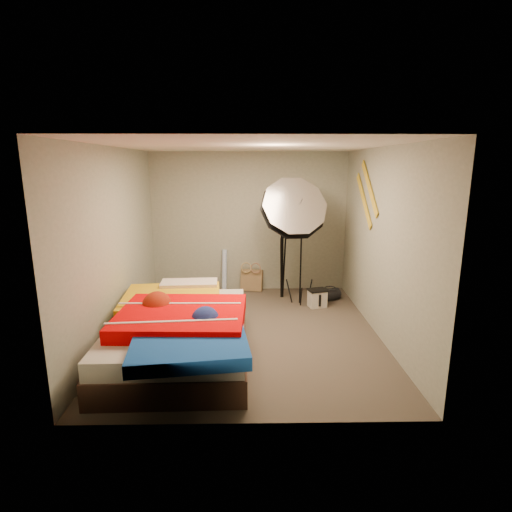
{
  "coord_description": "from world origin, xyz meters",
  "views": [
    {
      "loc": [
        -0.0,
        -5.16,
        2.27
      ],
      "look_at": [
        0.1,
        0.6,
        0.95
      ],
      "focal_mm": 28.0,
      "sensor_mm": 36.0,
      "label": 1
    }
  ],
  "objects_px": {
    "tote_bag": "(252,280)",
    "photo_umbrella": "(293,210)",
    "camera_case": "(317,299)",
    "camera_tripod": "(282,260)",
    "wrapping_roll": "(224,270)",
    "duffel_bag": "(330,295)",
    "bed": "(180,331)"
  },
  "relations": [
    {
      "from": "photo_umbrella",
      "to": "camera_case",
      "type": "bearing_deg",
      "value": -4.64
    },
    {
      "from": "duffel_bag",
      "to": "photo_umbrella",
      "type": "bearing_deg",
      "value": 173.87
    },
    {
      "from": "tote_bag",
      "to": "bed",
      "type": "xyz_separation_m",
      "value": [
        -0.87,
        -2.6,
        0.14
      ]
    },
    {
      "from": "tote_bag",
      "to": "photo_umbrella",
      "type": "height_order",
      "value": "photo_umbrella"
    },
    {
      "from": "duffel_bag",
      "to": "photo_umbrella",
      "type": "height_order",
      "value": "photo_umbrella"
    },
    {
      "from": "camera_case",
      "to": "duffel_bag",
      "type": "relative_size",
      "value": 0.83
    },
    {
      "from": "duffel_bag",
      "to": "camera_tripod",
      "type": "distance_m",
      "value": 1.01
    },
    {
      "from": "tote_bag",
      "to": "photo_umbrella",
      "type": "relative_size",
      "value": 0.18
    },
    {
      "from": "duffel_bag",
      "to": "camera_tripod",
      "type": "relative_size",
      "value": 0.28
    },
    {
      "from": "duffel_bag",
      "to": "photo_umbrella",
      "type": "relative_size",
      "value": 0.15
    },
    {
      "from": "tote_bag",
      "to": "photo_umbrella",
      "type": "bearing_deg",
      "value": -40.39
    },
    {
      "from": "camera_case",
      "to": "duffel_bag",
      "type": "bearing_deg",
      "value": 33.18
    },
    {
      "from": "camera_case",
      "to": "photo_umbrella",
      "type": "height_order",
      "value": "photo_umbrella"
    },
    {
      "from": "duffel_bag",
      "to": "bed",
      "type": "bearing_deg",
      "value": -165.24
    },
    {
      "from": "bed",
      "to": "photo_umbrella",
      "type": "bearing_deg",
      "value": 49.07
    },
    {
      "from": "wrapping_roll",
      "to": "camera_case",
      "type": "height_order",
      "value": "wrapping_roll"
    },
    {
      "from": "camera_case",
      "to": "photo_umbrella",
      "type": "distance_m",
      "value": 1.51
    },
    {
      "from": "tote_bag",
      "to": "camera_tripod",
      "type": "relative_size",
      "value": 0.34
    },
    {
      "from": "camera_case",
      "to": "camera_tripod",
      "type": "distance_m",
      "value": 0.91
    },
    {
      "from": "bed",
      "to": "tote_bag",
      "type": "bearing_deg",
      "value": 71.47
    },
    {
      "from": "camera_case",
      "to": "camera_tripod",
      "type": "xyz_separation_m",
      "value": [
        -0.54,
        0.5,
        0.53
      ]
    },
    {
      "from": "camera_case",
      "to": "bed",
      "type": "distance_m",
      "value": 2.59
    },
    {
      "from": "tote_bag",
      "to": "camera_tripod",
      "type": "height_order",
      "value": "camera_tripod"
    },
    {
      "from": "photo_umbrella",
      "to": "bed",
      "type": "bearing_deg",
      "value": -130.93
    },
    {
      "from": "wrapping_roll",
      "to": "photo_umbrella",
      "type": "distance_m",
      "value": 1.86
    },
    {
      "from": "camera_case",
      "to": "bed",
      "type": "bearing_deg",
      "value": -153.89
    },
    {
      "from": "duffel_bag",
      "to": "camera_tripod",
      "type": "height_order",
      "value": "camera_tripod"
    },
    {
      "from": "duffel_bag",
      "to": "wrapping_roll",
      "type": "bearing_deg",
      "value": 134.8
    },
    {
      "from": "bed",
      "to": "camera_tripod",
      "type": "distance_m",
      "value": 2.64
    },
    {
      "from": "wrapping_roll",
      "to": "camera_tripod",
      "type": "relative_size",
      "value": 0.66
    },
    {
      "from": "photo_umbrella",
      "to": "wrapping_roll",
      "type": "bearing_deg",
      "value": 143.12
    },
    {
      "from": "photo_umbrella",
      "to": "camera_tripod",
      "type": "height_order",
      "value": "photo_umbrella"
    }
  ]
}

